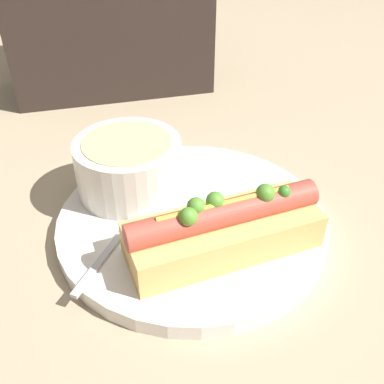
% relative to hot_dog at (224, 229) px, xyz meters
% --- Properties ---
extents(ground_plane, '(4.00, 4.00, 0.00)m').
position_rel_hot_dog_xyz_m(ground_plane, '(-0.02, 0.05, -0.04)').
color(ground_plane, tan).
extents(dinner_plate, '(0.28, 0.28, 0.02)m').
position_rel_hot_dog_xyz_m(dinner_plate, '(-0.02, 0.05, -0.03)').
color(dinner_plate, white).
rests_on(dinner_plate, ground_plane).
extents(hot_dog, '(0.19, 0.08, 0.06)m').
position_rel_hot_dog_xyz_m(hot_dog, '(0.00, 0.00, 0.00)').
color(hot_dog, '#DBAD60').
rests_on(hot_dog, dinner_plate).
extents(soup_bowl, '(0.11, 0.11, 0.06)m').
position_rel_hot_dog_xyz_m(soup_bowl, '(-0.07, 0.12, 0.01)').
color(soup_bowl, silver).
rests_on(soup_bowl, dinner_plate).
extents(spoon, '(0.12, 0.15, 0.01)m').
position_rel_hot_dog_xyz_m(spoon, '(-0.06, 0.08, -0.02)').
color(spoon, '#B7B7BC').
rests_on(spoon, dinner_plate).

